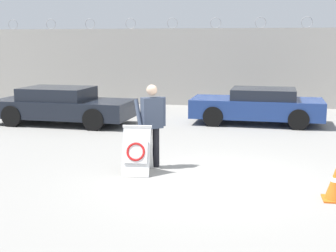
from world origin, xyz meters
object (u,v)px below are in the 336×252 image
object	(u,v)px
security_guard	(152,121)
traffic_cone_near	(336,182)
barricade_sign	(137,150)
parked_car_rear_sedan	(258,106)
parked_car_front_coupe	(63,105)

from	to	relation	value
security_guard	traffic_cone_near	bearing A→B (deg)	121.52
barricade_sign	parked_car_rear_sedan	world-z (taller)	parked_car_rear_sedan
parked_car_front_coupe	parked_car_rear_sedan	size ratio (longest dim) A/B	1.06
barricade_sign	traffic_cone_near	world-z (taller)	barricade_sign
traffic_cone_near	security_guard	bearing A→B (deg)	156.89
parked_car_front_coupe	barricade_sign	bearing A→B (deg)	-50.51
traffic_cone_near	parked_car_rear_sedan	distance (m)	7.75
barricade_sign	security_guard	bearing A→B (deg)	64.12
barricade_sign	security_guard	distance (m)	0.77
parked_car_rear_sedan	traffic_cone_near	bearing A→B (deg)	102.48
parked_car_rear_sedan	barricade_sign	bearing A→B (deg)	71.93
traffic_cone_near	parked_car_rear_sedan	world-z (taller)	parked_car_rear_sedan
security_guard	parked_car_front_coupe	world-z (taller)	security_guard
parked_car_front_coupe	parked_car_rear_sedan	world-z (taller)	parked_car_front_coupe
barricade_sign	parked_car_rear_sedan	distance (m)	7.06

